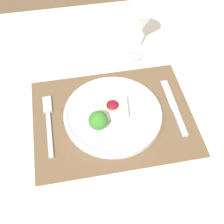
# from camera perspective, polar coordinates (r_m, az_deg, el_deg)

# --- Properties ---
(ground_plane) EXTENTS (8.00, 8.00, 0.00)m
(ground_plane) POSITION_cam_1_polar(r_m,az_deg,el_deg) (1.50, 0.10, -18.00)
(ground_plane) COLOR brown
(dining_table) EXTENTS (1.36, 1.08, 0.73)m
(dining_table) POSITION_cam_1_polar(r_m,az_deg,el_deg) (0.92, 0.16, -4.09)
(dining_table) COLOR beige
(dining_table) RESTS_ON ground_plane
(placemat) EXTENTS (0.43, 0.33, 0.00)m
(placemat) POSITION_cam_1_polar(r_m,az_deg,el_deg) (0.85, 0.17, -0.89)
(placemat) COLOR brown
(placemat) RESTS_ON dining_table
(dinner_plate) EXTENTS (0.27, 0.27, 0.08)m
(dinner_plate) POSITION_cam_1_polar(r_m,az_deg,el_deg) (0.84, -0.12, -0.36)
(dinner_plate) COLOR silver
(dinner_plate) RESTS_ON placemat
(fork) EXTENTS (0.02, 0.20, 0.01)m
(fork) POSITION_cam_1_polar(r_m,az_deg,el_deg) (0.85, -11.53, -1.55)
(fork) COLOR #B2B2B7
(fork) RESTS_ON placemat
(knife) EXTENTS (0.02, 0.20, 0.01)m
(knife) POSITION_cam_1_polar(r_m,az_deg,el_deg) (0.87, 11.48, 0.27)
(knife) COLOR #B2B2B7
(knife) RESTS_ON placemat
(spoon) EXTENTS (0.18, 0.04, 0.01)m
(spoon) POSITION_cam_1_polar(r_m,az_deg,el_deg) (1.00, 2.83, 9.95)
(spoon) COLOR #B2B2B7
(spoon) RESTS_ON dining_table
(wine_glass_near) EXTENTS (0.08, 0.08, 0.15)m
(wine_glass_near) POSITION_cam_1_polar(r_m,az_deg,el_deg) (0.98, 5.41, 15.88)
(wine_glass_near) COLOR white
(wine_glass_near) RESTS_ON dining_table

